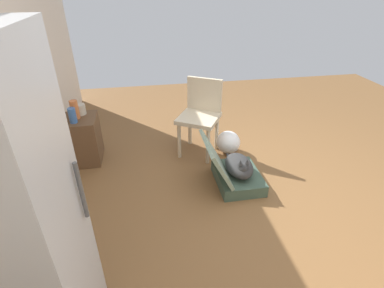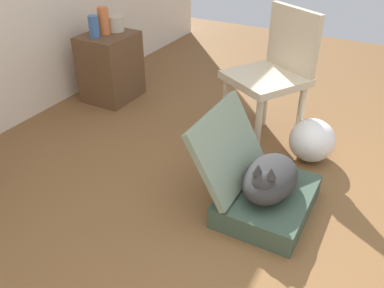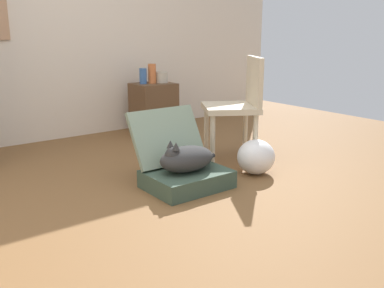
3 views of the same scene
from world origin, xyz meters
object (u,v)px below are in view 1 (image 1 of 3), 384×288
Objects in this scene: vase_tall at (72,115)px; vase_short at (80,109)px; side_table at (83,139)px; vase_round at (75,110)px; plastic_bag_white at (228,142)px; suitcase_base at (238,178)px; cat at (239,166)px; refrigerator at (0,239)px; chair at (201,113)px.

vase_tall is 0.23m from vase_short.
side_table is 0.39m from vase_round.
vase_short reaches higher than plastic_bag_white.
vase_short is 0.12m from vase_round.
plastic_bag_white is at bearing -6.56° from suitcase_base.
vase_short is at bearing 61.93° from cat.
chair is (2.12, -1.38, -0.40)m from refrigerator.
plastic_bag_white is at bearing -94.34° from vase_round.
refrigerator is at bearing -178.16° from vase_round.
refrigerator reaches higher than side_table.
vase_round reaches higher than vase_short.
side_table reaches higher than cat.
vase_tall is at bearing 89.21° from plastic_bag_white.
side_table is at bearing -150.41° from chair.
refrigerator is at bearing -92.46° from chair.
side_table is at bearing 65.06° from cat.
refrigerator reaches higher than vase_tall.
cat reaches higher than suitcase_base.
refrigerator is (-2.01, 1.73, 0.79)m from plastic_bag_white.
cat is 1.91m from vase_tall.
vase_round is at bearing -150.40° from chair.
cat reaches higher than plastic_bag_white.
plastic_bag_white is 0.56× the size of side_table.
vase_short is (0.11, -0.01, 0.34)m from side_table.
vase_round reaches higher than cat.
vase_round is (0.00, 0.02, 0.39)m from side_table.
refrigerator is at bearing -177.77° from vase_tall.
cat is 0.56× the size of chair.
suitcase_base is at bearing 173.44° from plastic_bag_white.
suitcase_base is at bearing -1.95° from cat.
vase_short reaches higher than cat.
vase_round is (0.78, 1.72, 0.60)m from suitcase_base.
side_table is 0.39m from vase_tall.
refrigerator reaches higher than cat.
suitcase_base is 1.14× the size of cat.
vase_tall is 0.11m from vase_round.
plastic_bag_white is at bearing -40.66° from refrigerator.
side_table is at bearing 175.65° from vase_short.
vase_tall is 1.26× the size of vase_short.
plastic_bag_white is 1.47× the size of vase_round.
side_table is 4.10× the size of vase_short.
suitcase_base is 1.88× the size of plastic_bag_white.
cat is 2.42× the size of vase_round.
chair is (0.76, 0.27, 0.46)m from suitcase_base.
vase_short is 0.64× the size of vase_round.
cat is 0.67m from plastic_bag_white.
side_table is 0.36m from vase_short.
vase_short is at bearing 82.03° from plastic_bag_white.
refrigerator is 2.17m from vase_round.
chair reaches higher than cat.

